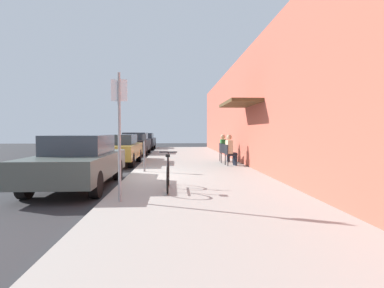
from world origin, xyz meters
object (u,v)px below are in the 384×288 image
parked_car_1 (118,149)px  seated_patron_0 (231,149)px  street_sign (119,127)px  parked_car_0 (79,161)px  bicycle_0 (168,175)px  cafe_chair_2 (223,151)px  parked_car_3 (144,141)px  cafe_chair_1 (225,152)px  parking_meter (144,150)px  seated_patron_2 (224,147)px  parked_car_2 (135,143)px  cafe_chair_0 (229,153)px

parked_car_1 → seated_patron_0: seated_patron_0 is taller
street_sign → parked_car_0: bearing=123.3°
bicycle_0 → cafe_chair_2: 7.27m
parked_car_1 → parked_car_3: size_ratio=1.00×
parked_car_1 → cafe_chair_1: size_ratio=5.06×
parked_car_3 → parking_meter: bearing=-84.4°
cafe_chair_1 → seated_patron_2: (0.06, 0.69, 0.19)m
parked_car_2 → seated_patron_0: bearing=-58.7°
street_sign → seated_patron_0: street_sign is taller
parking_meter → seated_patron_2: parking_meter is taller
parked_car_1 → seated_patron_2: bearing=-1.8°
parking_meter → seated_patron_2: size_ratio=1.02×
parked_car_0 → seated_patron_0: parked_car_0 is taller
seated_patron_2 → bicycle_0: bearing=-110.1°
cafe_chair_1 → seated_patron_2: seated_patron_2 is taller
parking_meter → cafe_chair_1: parking_meter is taller
parked_car_3 → bicycle_0: 19.41m
parking_meter → seated_patron_2: 4.80m
parked_car_3 → parking_meter: size_ratio=3.33×
bicycle_0 → cafe_chair_1: 6.62m
bicycle_0 → seated_patron_2: 7.30m
cafe_chair_1 → cafe_chair_2: same height
parked_car_0 → parked_car_3: size_ratio=1.00×
parked_car_0 → cafe_chair_1: 7.03m
parked_car_2 → cafe_chair_1: 8.71m
seated_patron_0 → parked_car_2: bearing=121.3°
parked_car_2 → street_sign: size_ratio=1.69×
seated_patron_2 → cafe_chair_1: bearing=-94.6°
parked_car_1 → seated_patron_2: size_ratio=3.41×
parked_car_2 → seated_patron_0: 9.53m
seated_patron_0 → cafe_chair_1: 0.96m
street_sign → cafe_chair_0: street_sign is taller
bicycle_0 → cafe_chair_1: bicycle_0 is taller
parked_car_1 → cafe_chair_0: bearing=-20.2°
cafe_chair_1 → cafe_chair_2: 0.69m
parked_car_3 → parked_car_2: bearing=-90.0°
cafe_chair_2 → bicycle_0: bearing=-109.6°
cafe_chair_0 → cafe_chair_2: size_ratio=1.00×
street_sign → cafe_chair_2: (3.39, 8.02, -1.02)m
parking_meter → parked_car_3: bearing=95.6°
cafe_chair_2 → seated_patron_2: bearing=1.4°
cafe_chair_1 → parked_car_1: bearing=170.2°
bicycle_0 → parked_car_1: bearing=109.3°
street_sign → cafe_chair_0: bearing=62.0°
parked_car_2 → seated_patron_0: size_ratio=3.41×
seated_patron_0 → seated_patron_2: same height
parked_car_2 → street_sign: 14.63m
seated_patron_2 → street_sign: bearing=-113.3°
cafe_chair_0 → bicycle_0: bearing=-115.1°
seated_patron_0 → parked_car_3: bearing=109.4°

